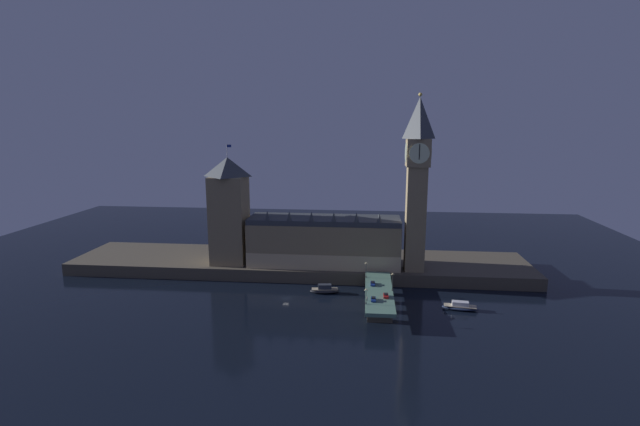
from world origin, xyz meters
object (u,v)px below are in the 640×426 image
(street_lamp_near, at_px, (366,294))
(car_southbound_lead, at_px, (386,296))
(street_lamp_mid, at_px, (393,280))
(boat_upstream, at_px, (325,290))
(boat_downstream, at_px, (460,307))
(car_northbound_trail, at_px, (373,299))
(street_lamp_far, at_px, (366,268))
(victoria_tower, at_px, (229,210))
(pedestrian_near_rail, at_px, (367,298))
(car_northbound_lead, at_px, (373,283))
(clock_tower, at_px, (417,179))

(street_lamp_near, bearing_deg, car_southbound_lead, 44.94)
(street_lamp_near, distance_m, street_lamp_mid, 17.93)
(boat_upstream, bearing_deg, boat_downstream, -13.46)
(car_northbound_trail, bearing_deg, street_lamp_far, 96.05)
(victoria_tower, distance_m, street_lamp_near, 83.51)
(street_lamp_mid, bearing_deg, pedestrian_near_rail, -130.63)
(car_southbound_lead, height_order, street_lamp_near, street_lamp_near)
(car_northbound_lead, xyz_separation_m, boat_downstream, (33.60, -6.24, -6.14))
(street_lamp_mid, distance_m, boat_downstream, 27.98)
(victoria_tower, height_order, car_northbound_lead, victoria_tower)
(pedestrian_near_rail, relative_size, boat_upstream, 0.13)
(car_northbound_trail, relative_size, boat_downstream, 0.29)
(street_lamp_far, bearing_deg, street_lamp_mid, -55.26)
(car_northbound_lead, bearing_deg, boat_downstream, -10.52)
(car_northbound_lead, bearing_deg, street_lamp_near, -97.59)
(clock_tower, distance_m, boat_downstream, 57.38)
(car_southbound_lead, relative_size, pedestrian_near_rail, 2.40)
(victoria_tower, relative_size, car_northbound_trail, 13.56)
(victoria_tower, height_order, boat_downstream, victoria_tower)
(car_northbound_trail, distance_m, pedestrian_near_rail, 2.37)
(car_southbound_lead, bearing_deg, car_northbound_lead, 109.60)
(street_lamp_far, distance_m, boat_upstream, 19.90)
(car_northbound_trail, relative_size, street_lamp_far, 0.61)
(car_southbound_lead, distance_m, boat_upstream, 32.30)
(car_northbound_trail, relative_size, street_lamp_near, 0.70)
(pedestrian_near_rail, distance_m, boat_downstream, 38.17)
(street_lamp_far, bearing_deg, car_southbound_lead, -71.28)
(street_lamp_mid, bearing_deg, street_lamp_near, -124.74)
(car_northbound_lead, xyz_separation_m, street_lamp_near, (-2.75, -20.64, 3.04))
(car_northbound_lead, distance_m, street_lamp_far, 9.89)
(boat_upstream, bearing_deg, street_lamp_far, 7.19)
(car_southbound_lead, bearing_deg, boat_upstream, 141.35)
(clock_tower, height_order, street_lamp_near, clock_tower)
(boat_downstream, bearing_deg, boat_upstream, 166.54)
(street_lamp_mid, bearing_deg, car_northbound_lead, 141.53)
(street_lamp_far, xyz_separation_m, boat_downstream, (36.35, -15.04, -9.73))
(street_lamp_near, xyz_separation_m, boat_upstream, (-17.33, 27.25, -9.00))
(street_lamp_far, xyz_separation_m, boat_upstream, (-17.33, -2.19, -9.55))
(street_lamp_mid, bearing_deg, car_southbound_lead, -110.70)
(boat_downstream, bearing_deg, street_lamp_far, 157.53)
(car_southbound_lead, xyz_separation_m, street_lamp_far, (-7.46, 22.00, 3.53))
(victoria_tower, distance_m, car_northbound_trail, 84.49)
(car_southbound_lead, height_order, street_lamp_mid, street_lamp_mid)
(victoria_tower, relative_size, street_lamp_near, 9.55)
(car_southbound_lead, distance_m, street_lamp_far, 23.50)
(car_northbound_trail, bearing_deg, clock_tower, 66.05)
(victoria_tower, distance_m, street_lamp_mid, 84.42)
(victoria_tower, height_order, street_lamp_mid, victoria_tower)
(car_northbound_lead, relative_size, car_northbound_trail, 1.14)
(street_lamp_mid, relative_size, boat_upstream, 0.56)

